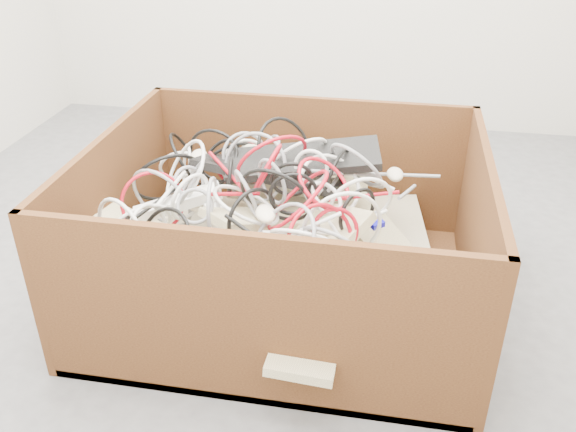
% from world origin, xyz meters
% --- Properties ---
extents(ground, '(3.00, 3.00, 0.00)m').
position_xyz_m(ground, '(0.00, 0.00, 0.00)').
color(ground, '#504F52').
rests_on(ground, ground).
extents(cardboard_box, '(1.22, 1.02, 0.55)m').
position_xyz_m(cardboard_box, '(0.16, -0.19, 0.14)').
color(cardboard_box, '#381C0E').
rests_on(cardboard_box, ground).
extents(keyboard_pile, '(1.24, 0.94, 0.39)m').
position_xyz_m(keyboard_pile, '(0.19, -0.19, 0.29)').
color(keyboard_pile, beige).
rests_on(keyboard_pile, cardboard_box).
extents(mice_scatter, '(0.76, 0.76, 0.19)m').
position_xyz_m(mice_scatter, '(0.11, -0.18, 0.36)').
color(mice_scatter, beige).
rests_on(mice_scatter, keyboard_pile).
extents(power_strip_left, '(0.28, 0.14, 0.12)m').
position_xyz_m(power_strip_left, '(-0.17, -0.26, 0.36)').
color(power_strip_left, white).
rests_on(power_strip_left, keyboard_pile).
extents(power_strip_right, '(0.23, 0.26, 0.10)m').
position_xyz_m(power_strip_right, '(0.03, -0.35, 0.32)').
color(power_strip_right, white).
rests_on(power_strip_right, keyboard_pile).
extents(vga_plug, '(0.06, 0.06, 0.03)m').
position_xyz_m(vga_plug, '(0.46, -0.27, 0.36)').
color(vga_plug, '#0D0BA8').
rests_on(vga_plug, keyboard_pile).
extents(cable_tangle, '(1.06, 0.88, 0.44)m').
position_xyz_m(cable_tangle, '(0.06, -0.20, 0.40)').
color(cable_tangle, gray).
rests_on(cable_tangle, keyboard_pile).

